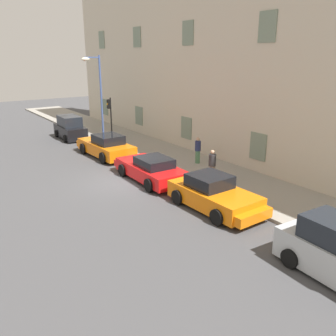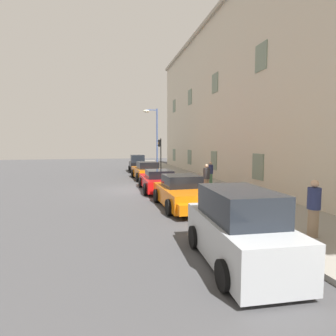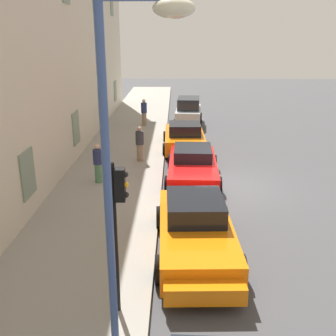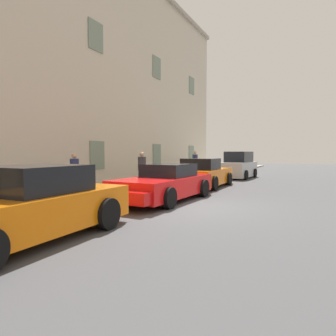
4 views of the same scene
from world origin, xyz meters
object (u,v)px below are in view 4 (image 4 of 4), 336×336
(sportscar_white_middle, at_px, (204,174))
(pedestrian_strolling, at_px, (75,172))
(hatchback_distant, at_px, (239,166))
(pedestrian_bystander, at_px, (195,163))
(pedestrian_admiring, at_px, (142,169))
(sportscar_yellow_flank, at_px, (162,184))
(sportscar_red_lead, at_px, (15,210))

(sportscar_white_middle, height_order, pedestrian_strolling, pedestrian_strolling)
(hatchback_distant, relative_size, pedestrian_strolling, 2.36)
(sportscar_white_middle, relative_size, pedestrian_strolling, 2.83)
(pedestrian_bystander, bearing_deg, pedestrian_admiring, -177.16)
(sportscar_white_middle, relative_size, pedestrian_bystander, 2.66)
(sportscar_yellow_flank, xyz_separation_m, hatchback_distant, (10.74, -0.15, 0.23))
(pedestrian_admiring, bearing_deg, pedestrian_strolling, 153.63)
(sportscar_yellow_flank, distance_m, sportscar_white_middle, 4.97)
(sportscar_red_lead, distance_m, sportscar_yellow_flank, 5.72)
(pedestrian_bystander, bearing_deg, pedestrian_strolling, 174.28)
(hatchback_distant, xyz_separation_m, pedestrian_strolling, (-11.25, 3.92, 0.13))
(sportscar_red_lead, xyz_separation_m, sportscar_yellow_flank, (5.72, -0.14, -0.06))
(pedestrian_strolling, bearing_deg, sportscar_yellow_flank, -82.37)
(sportscar_yellow_flank, height_order, pedestrian_strolling, pedestrian_strolling)
(hatchback_distant, bearing_deg, pedestrian_bystander, 106.30)
(pedestrian_admiring, relative_size, pedestrian_bystander, 0.97)
(pedestrian_admiring, xyz_separation_m, pedestrian_bystander, (7.55, 0.37, 0.03))
(sportscar_white_middle, distance_m, pedestrian_strolling, 6.51)
(sportscar_red_lead, relative_size, pedestrian_bystander, 3.02)
(sportscar_yellow_flank, bearing_deg, hatchback_distant, -0.78)
(sportscar_white_middle, xyz_separation_m, hatchback_distant, (5.78, -0.39, 0.20))
(sportscar_red_lead, height_order, pedestrian_strolling, pedestrian_strolling)
(sportscar_yellow_flank, bearing_deg, sportscar_red_lead, 178.58)
(pedestrian_admiring, bearing_deg, sportscar_white_middle, -38.87)
(sportscar_red_lead, bearing_deg, sportscar_yellow_flank, -1.42)
(pedestrian_admiring, relative_size, pedestrian_strolling, 1.03)
(sportscar_red_lead, xyz_separation_m, pedestrian_strolling, (5.21, 3.63, 0.30))
(pedestrian_bystander, bearing_deg, sportscar_red_lead, -170.60)
(pedestrian_strolling, bearing_deg, hatchback_distant, -19.19)
(sportscar_yellow_flank, xyz_separation_m, sportscar_white_middle, (4.97, 0.25, 0.03))
(sportscar_yellow_flank, height_order, sportscar_white_middle, sportscar_white_middle)
(sportscar_white_middle, relative_size, pedestrian_admiring, 2.75)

